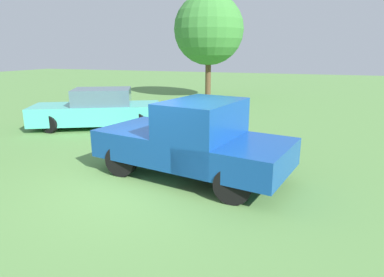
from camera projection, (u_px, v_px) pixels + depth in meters
ground_plane at (149, 187)px, 7.01m from camera, size 80.00×80.00×0.00m
pickup_truck at (196, 139)px, 7.39m from camera, size 4.70×2.80×1.79m
sedan_near at (98, 110)px, 12.49m from camera, size 5.03×3.77×1.47m
tree_back_right at (209, 30)px, 19.67m from camera, size 4.21×4.21×6.22m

